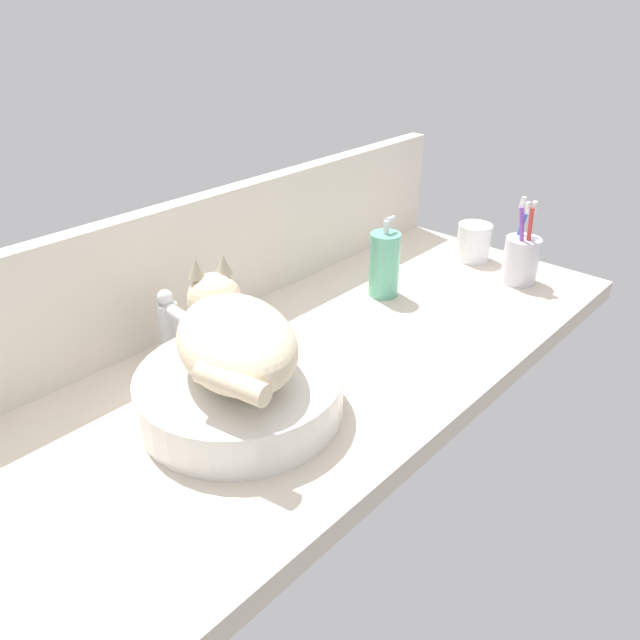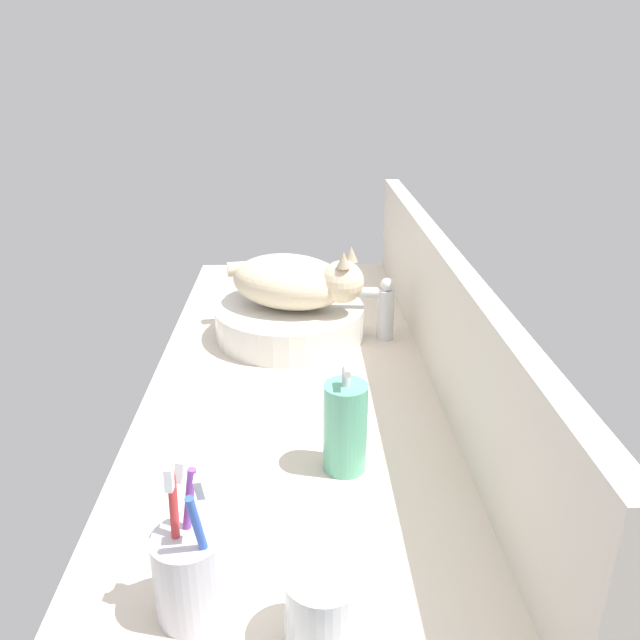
% 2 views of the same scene
% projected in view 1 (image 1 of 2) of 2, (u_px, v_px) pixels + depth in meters
% --- Properties ---
extents(ground_plane, '(1.38, 0.56, 0.04)m').
position_uv_depth(ground_plane, '(310.00, 369.00, 1.11)').
color(ground_plane, beige).
extents(backsplash_panel, '(1.38, 0.04, 0.25)m').
position_uv_depth(backsplash_panel, '(210.00, 257.00, 1.20)').
color(backsplash_panel, silver).
rests_on(backsplash_panel, ground_plane).
extents(sink_basin, '(0.32, 0.32, 0.07)m').
position_uv_depth(sink_basin, '(240.00, 392.00, 0.96)').
color(sink_basin, silver).
rests_on(sink_basin, ground_plane).
extents(cat, '(0.26, 0.30, 0.14)m').
position_uv_depth(cat, '(233.00, 336.00, 0.92)').
color(cat, beige).
rests_on(cat, sink_basin).
extents(faucet, '(0.04, 0.12, 0.14)m').
position_uv_depth(faucet, '(172.00, 325.00, 1.06)').
color(faucet, silver).
rests_on(faucet, ground_plane).
extents(soap_dispenser, '(0.06, 0.06, 0.17)m').
position_uv_depth(soap_dispenser, '(384.00, 264.00, 1.30)').
color(soap_dispenser, '#60B793').
rests_on(soap_dispenser, ground_plane).
extents(toothbrush_cup, '(0.08, 0.08, 0.19)m').
position_uv_depth(toothbrush_cup, '(521.00, 259.00, 1.36)').
color(toothbrush_cup, silver).
rests_on(toothbrush_cup, ground_plane).
extents(water_glass, '(0.08, 0.08, 0.09)m').
position_uv_depth(water_glass, '(473.00, 244.00, 1.48)').
color(water_glass, white).
rests_on(water_glass, ground_plane).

